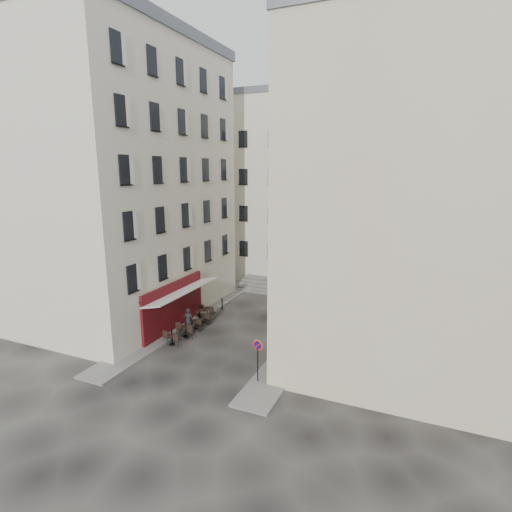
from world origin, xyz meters
The scene contains 18 objects.
ground centered at (0.00, 0.00, 0.00)m, with size 90.00×90.00×0.00m, color black.
sidewalk_left centered at (-4.50, 4.00, 0.06)m, with size 2.00×22.00×0.12m, color slate.
sidewalk_right centered at (4.50, 3.00, 0.06)m, with size 2.00×18.00×0.12m, color slate.
building_left centered at (-10.50, 3.00, 10.31)m, with size 12.20×16.20×20.60m.
building_right centered at (10.50, 3.50, 9.31)m, with size 12.20×14.20×18.60m.
building_back centered at (-1.00, 19.00, 9.31)m, with size 18.20×10.20×18.60m.
cafe_storefront centered at (-4.32, 1.00, 1.88)m, with size 1.74×7.30×3.50m.
stone_steps centered at (0.00, 12.57, 0.40)m, with size 9.00×3.15×0.80m.
bollard_near centered at (-3.25, -1.00, 0.53)m, with size 0.12×0.12×0.98m.
bollard_mid centered at (-3.25, 2.50, 0.53)m, with size 0.12×0.12×0.98m.
bollard_far centered at (-3.25, 6.00, 0.53)m, with size 0.12×0.12×0.98m.
no_parking_sign centered at (3.92, -3.38, 1.74)m, with size 0.55×0.16×2.45m.
bistro_table_a centered at (-3.04, -1.25, 0.46)m, with size 1.28×0.60×0.90m.
bistro_table_b centered at (-2.93, 0.16, 0.51)m, with size 1.41×0.66×0.99m.
bistro_table_c centered at (-3.02, 1.61, 0.43)m, with size 1.19×0.56×0.84m.
bistro_table_d centered at (-3.10, 2.89, 0.43)m, with size 1.20×0.56×0.84m.
bistro_table_e centered at (-3.44, 4.00, 0.49)m, with size 1.35×0.63×0.95m.
pedestrian centered at (-3.20, 0.94, 0.89)m, with size 0.65×0.43×1.78m, color black.
Camera 1 is at (11.57, -21.31, 11.27)m, focal length 28.00 mm.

